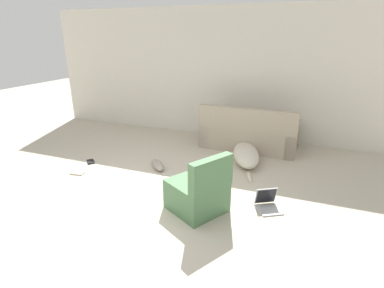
% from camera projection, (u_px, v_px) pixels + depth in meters
% --- Properties ---
extents(ground_plane, '(20.00, 20.00, 0.00)m').
position_uv_depth(ground_plane, '(119.00, 209.00, 4.00)').
color(ground_plane, '#BCB29E').
extents(wall_back, '(7.67, 0.06, 2.78)m').
position_uv_depth(wall_back, '(205.00, 73.00, 6.66)').
color(wall_back, beige).
rests_on(wall_back, ground_plane).
extents(couch, '(1.92, 0.94, 0.90)m').
position_uv_depth(couch, '(249.00, 134.00, 6.11)').
color(couch, tan).
rests_on(couch, ground_plane).
extents(dog, '(0.75, 1.59, 0.28)m').
position_uv_depth(dog, '(246.00, 153.00, 5.53)').
color(dog, beige).
rests_on(dog, ground_plane).
extents(cat, '(0.46, 0.48, 0.13)m').
position_uv_depth(cat, '(158.00, 165.00, 5.22)').
color(cat, gray).
rests_on(cat, ground_plane).
extents(laptop_open, '(0.42, 0.43, 0.26)m').
position_uv_depth(laptop_open, '(267.00, 202.00, 4.02)').
color(laptop_open, '#B7B7BC').
rests_on(laptop_open, ground_plane).
extents(book_black, '(0.22, 0.22, 0.02)m').
position_uv_depth(book_black, '(91.00, 162.00, 5.48)').
color(book_black, black).
rests_on(book_black, ground_plane).
extents(book_cream, '(0.24, 0.14, 0.02)m').
position_uv_depth(book_cream, '(77.00, 173.00, 5.02)').
color(book_cream, beige).
rests_on(book_cream, ground_plane).
extents(side_chair, '(0.88, 0.87, 0.82)m').
position_uv_depth(side_chair, '(199.00, 192.00, 3.89)').
color(side_chair, '#4C754C').
rests_on(side_chair, ground_plane).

